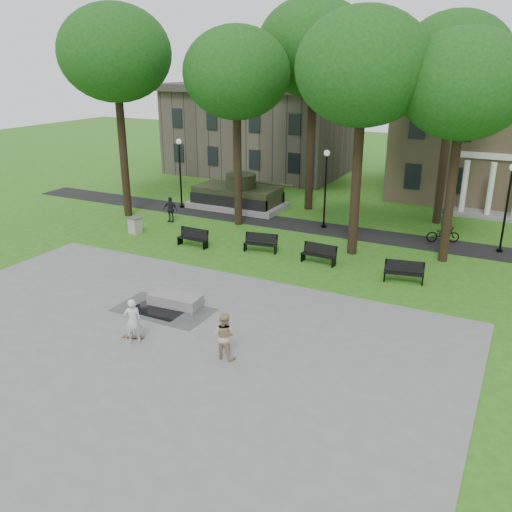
{
  "coord_description": "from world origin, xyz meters",
  "views": [
    {
      "loc": [
        11.33,
        -18.02,
        9.67
      ],
      "look_at": [
        0.93,
        2.32,
        1.4
      ],
      "focal_mm": 38.0,
      "sensor_mm": 36.0,
      "label": 1
    }
  ],
  "objects": [
    {
      "name": "trash_bin",
      "position": [
        -9.05,
        6.09,
        0.49
      ],
      "size": [
        0.76,
        0.76,
        0.96
      ],
      "rotation": [
        0.0,
        0.0,
        -0.17
      ],
      "color": "#B1A492",
      "rests_on": "ground"
    },
    {
      "name": "cyclist",
      "position": [
        7.48,
        12.6,
        0.83
      ],
      "size": [
        1.91,
        1.32,
        2.03
      ],
      "rotation": [
        0.0,
        0.0,
        1.99
      ],
      "color": "black",
      "rests_on": "ground"
    },
    {
      "name": "skateboarder",
      "position": [
        -0.55,
        -4.51,
        0.88
      ],
      "size": [
        0.73,
        0.73,
        1.71
      ],
      "primitive_type": "imported",
      "rotation": [
        0.0,
        0.0,
        3.91
      ],
      "color": "silver",
      "rests_on": "plaza"
    },
    {
      "name": "tree_5",
      "position": [
        6.5,
        16.5,
        9.67
      ],
      "size": [
        6.4,
        6.4,
        12.44
      ],
      "color": "black",
      "rests_on": "ground"
    },
    {
      "name": "tree_3",
      "position": [
        8.0,
        9.5,
        8.6
      ],
      "size": [
        6.0,
        6.0,
        11.19
      ],
      "color": "black",
      "rests_on": "ground"
    },
    {
      "name": "tree_1",
      "position": [
        -4.5,
        10.5,
        8.95
      ],
      "size": [
        6.2,
        6.2,
        11.63
      ],
      "color": "black",
      "rests_on": "ground"
    },
    {
      "name": "park_bench_3",
      "position": [
        6.86,
        5.76,
        0.52
      ],
      "size": [
        1.85,
        0.84,
        1.0
      ],
      "rotation": [
        0.0,
        0.0,
        0.18
      ],
      "color": "black",
      "rests_on": "ground"
    },
    {
      "name": "ground",
      "position": [
        0.0,
        0.0,
        0.0
      ],
      "size": [
        120.0,
        120.0,
        0.0
      ],
      "primitive_type": "plane",
      "color": "#2F5A15",
      "rests_on": "ground"
    },
    {
      "name": "pedestrian_walker",
      "position": [
        -8.59,
        9.02,
        0.81
      ],
      "size": [
        0.99,
        0.51,
        1.63
      ],
      "primitive_type": "imported",
      "rotation": [
        0.0,
        0.0,
        0.12
      ],
      "color": "black",
      "rests_on": "ground"
    },
    {
      "name": "lamp_left",
      "position": [
        -10.0,
        12.3,
        2.79
      ],
      "size": [
        0.36,
        0.36,
        4.73
      ],
      "color": "black",
      "rests_on": "ground"
    },
    {
      "name": "tree_0",
      "position": [
        -12.0,
        9.0,
        10.03
      ],
      "size": [
        6.8,
        6.8,
        12.97
      ],
      "color": "black",
      "rests_on": "ground"
    },
    {
      "name": "tree_2",
      "position": [
        3.5,
        8.5,
        9.32
      ],
      "size": [
        6.6,
        6.6,
        12.16
      ],
      "color": "black",
      "rests_on": "ground"
    },
    {
      "name": "building_left",
      "position": [
        -11.0,
        26.5,
        3.6
      ],
      "size": [
        15.0,
        10.0,
        7.2
      ],
      "primitive_type": "cube",
      "color": "#4C443D",
      "rests_on": "ground"
    },
    {
      "name": "lamp_mid",
      "position": [
        0.5,
        12.3,
        2.79
      ],
      "size": [
        0.36,
        0.36,
        4.73
      ],
      "color": "black",
      "rests_on": "ground"
    },
    {
      "name": "lamp_right",
      "position": [
        10.5,
        12.3,
        2.79
      ],
      "size": [
        0.36,
        0.36,
        4.73
      ],
      "color": "black",
      "rests_on": "ground"
    },
    {
      "name": "friend_watching",
      "position": [
        2.92,
        -3.93,
        0.86
      ],
      "size": [
        0.82,
        0.64,
        1.67
      ],
      "primitive_type": "imported",
      "rotation": [
        0.0,
        0.0,
        3.15
      ],
      "color": "tan",
      "rests_on": "plaza"
    },
    {
      "name": "concrete_block",
      "position": [
        -1.08,
        -1.16,
        0.24
      ],
      "size": [
        2.27,
        1.15,
        0.45
      ],
      "primitive_type": "cube",
      "rotation": [
        0.0,
        0.0,
        0.07
      ],
      "color": "gray",
      "rests_on": "plaza"
    },
    {
      "name": "park_bench_2",
      "position": [
        2.47,
        6.29,
        0.52
      ],
      "size": [
        1.83,
        0.64,
        1.0
      ],
      "rotation": [
        0.0,
        0.0,
        -0.07
      ],
      "color": "black",
      "rests_on": "ground"
    },
    {
      "name": "park_bench_1",
      "position": [
        -0.91,
        6.52,
        0.52
      ],
      "size": [
        1.85,
        0.82,
        1.0
      ],
      "rotation": [
        0.0,
        0.0,
        0.17
      ],
      "color": "black",
      "rests_on": "ground"
    },
    {
      "name": "park_bench_0",
      "position": [
        -4.64,
        5.64,
        0.52
      ],
      "size": [
        1.81,
        0.57,
        1.0
      ],
      "rotation": [
        0.0,
        0.0,
        -0.03
      ],
      "color": "black",
      "rests_on": "ground"
    },
    {
      "name": "footpath",
      "position": [
        0.0,
        12.0,
        0.01
      ],
      "size": [
        44.0,
        2.6,
        0.01
      ],
      "primitive_type": "cube",
      "color": "black",
      "rests_on": "ground"
    },
    {
      "name": "skateboard",
      "position": [
        -0.79,
        -4.27,
        0.06
      ],
      "size": [
        0.8,
        0.48,
        0.07
      ],
      "primitive_type": "cube",
      "rotation": [
        0.0,
        0.0,
        0.38
      ],
      "color": "brown",
      "rests_on": "plaza"
    },
    {
      "name": "tree_4",
      "position": [
        -2.0,
        16.0,
        10.39
      ],
      "size": [
        7.2,
        7.2,
        13.5
      ],
      "color": "black",
      "rests_on": "ground"
    },
    {
      "name": "puddle",
      "position": [
        -1.42,
        -2.02,
        0.02
      ],
      "size": [
        2.2,
        1.2,
        0.0
      ],
      "primitive_type": "cube",
      "color": "black",
      "rests_on": "plaza"
    },
    {
      "name": "tank_monument",
      "position": [
        -6.46,
        14.0,
        0.86
      ],
      "size": [
        7.45,
        3.4,
        2.4
      ],
      "color": "gray",
      "rests_on": "ground"
    },
    {
      "name": "plaza",
      "position": [
        0.0,
        -5.0,
        0.01
      ],
      "size": [
        22.0,
        16.0,
        0.02
      ],
      "primitive_type": "cube",
      "color": "gray",
      "rests_on": "ground"
    }
  ]
}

